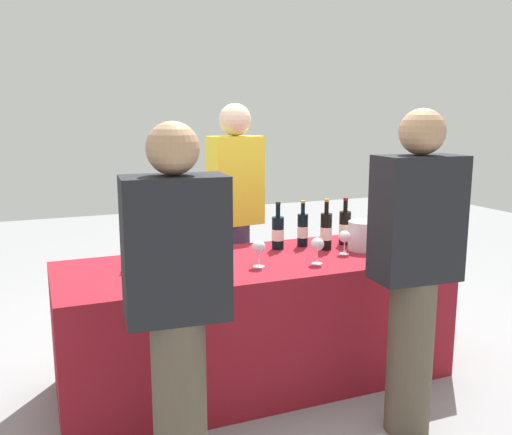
{
  "coord_description": "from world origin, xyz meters",
  "views": [
    {
      "loc": [
        -1.16,
        -2.83,
        1.56
      ],
      "look_at": [
        0.0,
        0.0,
        0.99
      ],
      "focal_mm": 38.42,
      "sensor_mm": 36.0,
      "label": 1
    }
  ],
  "objects_px": {
    "server_pouring": "(236,211)",
    "wine_bottle_4": "(345,227)",
    "wine_glass_2": "(317,245)",
    "wine_glass_5": "(384,238)",
    "wine_bottle_2": "(303,230)",
    "wine_glass_1": "(259,248)",
    "wine_bottle_3": "(326,231)",
    "wine_glass_0": "(135,262)",
    "wine_glass_4": "(363,237)",
    "guest_0": "(177,302)",
    "wine_bottle_1": "(278,232)",
    "wine_bottle_0": "(139,245)",
    "guest_1": "(415,265)",
    "wine_glass_3": "(345,237)",
    "ice_bucket": "(363,236)"
  },
  "relations": [
    {
      "from": "wine_bottle_4",
      "to": "wine_glass_5",
      "type": "bearing_deg",
      "value": -78.31
    },
    {
      "from": "wine_glass_1",
      "to": "wine_glass_4",
      "type": "bearing_deg",
      "value": 5.22
    },
    {
      "from": "wine_bottle_1",
      "to": "wine_glass_0",
      "type": "bearing_deg",
      "value": -161.19
    },
    {
      "from": "wine_bottle_0",
      "to": "guest_0",
      "type": "xyz_separation_m",
      "value": [
        -0.02,
        -0.92,
        -0.03
      ]
    },
    {
      "from": "wine_glass_0",
      "to": "guest_0",
      "type": "bearing_deg",
      "value": -85.8
    },
    {
      "from": "wine_bottle_1",
      "to": "server_pouring",
      "type": "height_order",
      "value": "server_pouring"
    },
    {
      "from": "server_pouring",
      "to": "wine_bottle_4",
      "type": "bearing_deg",
      "value": 127.56
    },
    {
      "from": "wine_bottle_2",
      "to": "wine_bottle_4",
      "type": "distance_m",
      "value": 0.28
    },
    {
      "from": "wine_bottle_3",
      "to": "guest_1",
      "type": "relative_size",
      "value": 0.2
    },
    {
      "from": "wine_glass_4",
      "to": "ice_bucket",
      "type": "relative_size",
      "value": 0.7
    },
    {
      "from": "wine_bottle_3",
      "to": "ice_bucket",
      "type": "bearing_deg",
      "value": -24.59
    },
    {
      "from": "wine_glass_0",
      "to": "wine_glass_1",
      "type": "height_order",
      "value": "wine_glass_1"
    },
    {
      "from": "wine_glass_0",
      "to": "guest_0",
      "type": "xyz_separation_m",
      "value": [
        0.05,
        -0.66,
        -0.01
      ]
    },
    {
      "from": "wine_glass_1",
      "to": "server_pouring",
      "type": "height_order",
      "value": "server_pouring"
    },
    {
      "from": "wine_glass_3",
      "to": "guest_0",
      "type": "relative_size",
      "value": 0.09
    },
    {
      "from": "wine_bottle_0",
      "to": "wine_bottle_4",
      "type": "distance_m",
      "value": 1.32
    },
    {
      "from": "wine_bottle_1",
      "to": "wine_glass_4",
      "type": "height_order",
      "value": "wine_bottle_1"
    },
    {
      "from": "wine_bottle_1",
      "to": "wine_bottle_3",
      "type": "relative_size",
      "value": 0.93
    },
    {
      "from": "wine_bottle_4",
      "to": "wine_glass_5",
      "type": "distance_m",
      "value": 0.34
    },
    {
      "from": "wine_glass_0",
      "to": "wine_glass_4",
      "type": "xyz_separation_m",
      "value": [
        1.38,
        0.05,
        0.0
      ]
    },
    {
      "from": "wine_bottle_1",
      "to": "wine_glass_4",
      "type": "relative_size",
      "value": 2.25
    },
    {
      "from": "wine_bottle_1",
      "to": "ice_bucket",
      "type": "distance_m",
      "value": 0.53
    },
    {
      "from": "wine_bottle_1",
      "to": "wine_glass_2",
      "type": "bearing_deg",
      "value": -81.81
    },
    {
      "from": "wine_glass_2",
      "to": "wine_bottle_2",
      "type": "bearing_deg",
      "value": 74.11
    },
    {
      "from": "wine_glass_5",
      "to": "server_pouring",
      "type": "xyz_separation_m",
      "value": [
        -0.61,
        0.88,
        0.06
      ]
    },
    {
      "from": "wine_bottle_2",
      "to": "wine_glass_0",
      "type": "distance_m",
      "value": 1.16
    },
    {
      "from": "wine_bottle_3",
      "to": "wine_glass_1",
      "type": "distance_m",
      "value": 0.58
    },
    {
      "from": "wine_bottle_3",
      "to": "wine_glass_2",
      "type": "bearing_deg",
      "value": -127.27
    },
    {
      "from": "wine_glass_2",
      "to": "wine_glass_4",
      "type": "relative_size",
      "value": 1.15
    },
    {
      "from": "wine_glass_0",
      "to": "guest_1",
      "type": "relative_size",
      "value": 0.08
    },
    {
      "from": "wine_bottle_3",
      "to": "wine_glass_2",
      "type": "xyz_separation_m",
      "value": [
        -0.21,
        -0.28,
        -0.01
      ]
    },
    {
      "from": "wine_bottle_2",
      "to": "wine_glass_0",
      "type": "relative_size",
      "value": 2.24
    },
    {
      "from": "wine_bottle_4",
      "to": "wine_glass_3",
      "type": "relative_size",
      "value": 2.11
    },
    {
      "from": "wine_bottle_1",
      "to": "wine_glass_1",
      "type": "distance_m",
      "value": 0.43
    },
    {
      "from": "wine_glass_1",
      "to": "wine_glass_4",
      "type": "xyz_separation_m",
      "value": [
        0.71,
        0.06,
        -0.01
      ]
    },
    {
      "from": "wine_bottle_4",
      "to": "guest_0",
      "type": "distance_m",
      "value": 1.63
    },
    {
      "from": "wine_glass_2",
      "to": "wine_glass_5",
      "type": "distance_m",
      "value": 0.46
    },
    {
      "from": "wine_bottle_2",
      "to": "wine_glass_0",
      "type": "xyz_separation_m",
      "value": [
        -1.11,
        -0.32,
        -0.01
      ]
    },
    {
      "from": "guest_0",
      "to": "wine_bottle_1",
      "type": "bearing_deg",
      "value": 52.17
    },
    {
      "from": "wine_bottle_3",
      "to": "wine_glass_5",
      "type": "height_order",
      "value": "wine_bottle_3"
    },
    {
      "from": "wine_bottle_2",
      "to": "wine_bottle_4",
      "type": "bearing_deg",
      "value": -10.81
    },
    {
      "from": "wine_bottle_2",
      "to": "ice_bucket",
      "type": "bearing_deg",
      "value": -36.8
    },
    {
      "from": "wine_bottle_3",
      "to": "wine_glass_0",
      "type": "height_order",
      "value": "wine_bottle_3"
    },
    {
      "from": "wine_glass_2",
      "to": "server_pouring",
      "type": "bearing_deg",
      "value": 99.53
    },
    {
      "from": "wine_bottle_3",
      "to": "wine_glass_5",
      "type": "xyz_separation_m",
      "value": [
        0.25,
        -0.25,
        -0.01
      ]
    },
    {
      "from": "wine_glass_0",
      "to": "wine_glass_2",
      "type": "height_order",
      "value": "wine_glass_2"
    },
    {
      "from": "wine_bottle_2",
      "to": "wine_glass_2",
      "type": "bearing_deg",
      "value": -105.89
    },
    {
      "from": "wine_bottle_0",
      "to": "wine_glass_2",
      "type": "xyz_separation_m",
      "value": [
        0.93,
        -0.34,
        -0.01
      ]
    },
    {
      "from": "wine_glass_0",
      "to": "guest_0",
      "type": "relative_size",
      "value": 0.09
    },
    {
      "from": "wine_bottle_1",
      "to": "ice_bucket",
      "type": "relative_size",
      "value": 1.58
    }
  ]
}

